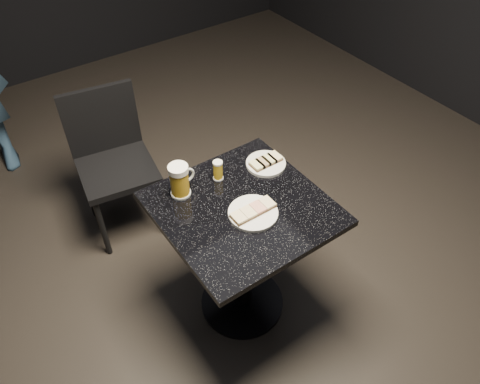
# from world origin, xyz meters

# --- Properties ---
(floor) EXTENTS (6.00, 6.00, 0.00)m
(floor) POSITION_xyz_m (0.00, 0.00, 0.00)
(floor) COLOR black
(floor) RESTS_ON ground
(plate_large) EXTENTS (0.21, 0.21, 0.01)m
(plate_large) POSITION_xyz_m (0.01, -0.06, 0.76)
(plate_large) COLOR white
(plate_large) RESTS_ON table
(plate_small) EXTENTS (0.19, 0.19, 0.01)m
(plate_small) POSITION_xyz_m (0.25, 0.16, 0.76)
(plate_small) COLOR silver
(plate_small) RESTS_ON table
(table) EXTENTS (0.70, 0.70, 0.75)m
(table) POSITION_xyz_m (0.00, 0.00, 0.51)
(table) COLOR black
(table) RESTS_ON floor
(beer_mug) EXTENTS (0.13, 0.09, 0.16)m
(beer_mug) POSITION_xyz_m (-0.18, 0.22, 0.83)
(beer_mug) COLOR silver
(beer_mug) RESTS_ON table
(beer_tumbler) EXTENTS (0.05, 0.05, 0.10)m
(beer_tumbler) POSITION_xyz_m (0.01, 0.21, 0.80)
(beer_tumbler) COLOR silver
(beer_tumbler) RESTS_ON table
(chair) EXTENTS (0.47, 0.47, 0.88)m
(chair) POSITION_xyz_m (-0.23, 0.95, 0.50)
(chair) COLOR black
(chair) RESTS_ON floor
(canapes_on_plate_large) EXTENTS (0.20, 0.07, 0.02)m
(canapes_on_plate_large) POSITION_xyz_m (0.01, -0.06, 0.77)
(canapes_on_plate_large) COLOR #4C3521
(canapes_on_plate_large) RESTS_ON plate_large
(canapes_on_plate_small) EXTENTS (0.16, 0.07, 0.02)m
(canapes_on_plate_small) POSITION_xyz_m (0.25, 0.16, 0.77)
(canapes_on_plate_small) COLOR #4C3521
(canapes_on_plate_small) RESTS_ON plate_small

